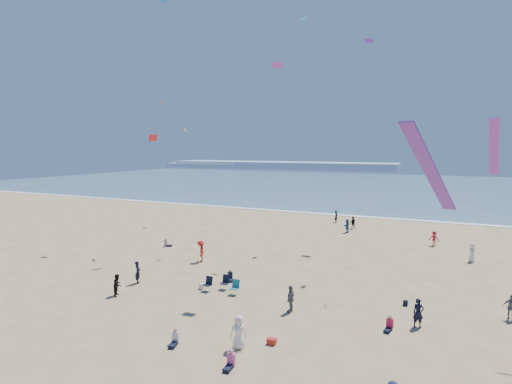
% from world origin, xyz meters
% --- Properties ---
extents(ground, '(220.00, 220.00, 0.00)m').
position_xyz_m(ground, '(0.00, 0.00, 0.00)').
color(ground, tan).
rests_on(ground, ground).
extents(ocean, '(220.00, 100.00, 0.06)m').
position_xyz_m(ocean, '(0.00, 95.00, 0.03)').
color(ocean, '#476B84').
rests_on(ocean, ground).
extents(surf_line, '(220.00, 1.20, 0.08)m').
position_xyz_m(surf_line, '(0.00, 45.00, 0.04)').
color(surf_line, white).
rests_on(surf_line, ground).
extents(headland_far, '(110.00, 20.00, 3.20)m').
position_xyz_m(headland_far, '(-60.00, 170.00, 1.60)').
color(headland_far, '#7A8EA8').
rests_on(headland_far, ground).
extents(headland_near, '(40.00, 14.00, 2.00)m').
position_xyz_m(headland_near, '(-100.00, 165.00, 1.00)').
color(headland_near, '#7A8EA8').
rests_on(headland_near, ground).
extents(standing_flyers, '(31.80, 38.54, 1.85)m').
position_xyz_m(standing_flyers, '(2.54, 15.63, 0.82)').
color(standing_flyers, white).
rests_on(standing_flyers, ground).
extents(seated_group, '(23.37, 17.52, 0.84)m').
position_xyz_m(seated_group, '(-0.58, 9.34, 0.42)').
color(seated_group, silver).
rests_on(seated_group, ground).
extents(chair_cluster, '(2.62, 1.42, 1.00)m').
position_xyz_m(chair_cluster, '(-1.68, 10.40, 0.50)').
color(chair_cluster, black).
rests_on(chair_cluster, ground).
extents(white_tote, '(0.35, 0.20, 0.40)m').
position_xyz_m(white_tote, '(-3.24, 10.25, 0.20)').
color(white_tote, white).
rests_on(white_tote, ground).
extents(black_backpack, '(0.30, 0.22, 0.38)m').
position_xyz_m(black_backpack, '(-1.22, 11.40, 0.19)').
color(black_backpack, black).
rests_on(black_backpack, ground).
extents(cooler, '(0.45, 0.30, 0.30)m').
position_xyz_m(cooler, '(4.23, 5.08, 0.15)').
color(cooler, red).
rests_on(cooler, ground).
extents(navy_bag, '(0.28, 0.18, 0.34)m').
position_xyz_m(navy_bag, '(9.90, 13.13, 0.17)').
color(navy_bag, black).
rests_on(navy_bag, ground).
extents(kites_aloft, '(46.12, 37.85, 29.46)m').
position_xyz_m(kites_aloft, '(8.68, 12.74, 14.75)').
color(kites_aloft, yellow).
rests_on(kites_aloft, ground).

